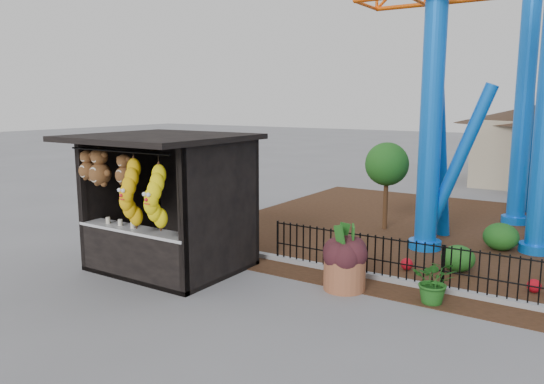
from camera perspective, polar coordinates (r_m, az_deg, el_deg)
The scene contains 7 objects.
ground at distance 10.12m, azimuth -2.90°, elevation -12.67°, with size 120.00×120.00×0.00m, color slate.
mulch_bed at distance 16.09m, azimuth 26.80°, elevation -5.16°, with size 18.00×12.00×0.02m, color #331E11.
curb at distance 11.32m, azimuth 23.82°, elevation -10.73°, with size 18.00×0.18×0.12m, color gray.
prize_booth at distance 12.24m, azimuth -11.86°, elevation -1.44°, with size 3.50×3.40×3.12m.
terracotta_planter at distance 11.18m, azimuth 7.80°, elevation -8.74°, with size 0.87×0.87×0.66m, color #975537.
planter_foliage at distance 10.99m, azimuth 7.88°, elevation -5.53°, with size 0.70×0.70×0.64m, color #311318.
potted_plant at distance 10.77m, azimuth 17.10°, elevation -9.14°, with size 0.81×0.70×0.90m, color #235218.
Camera 1 is at (5.53, -7.55, 3.86)m, focal length 35.00 mm.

